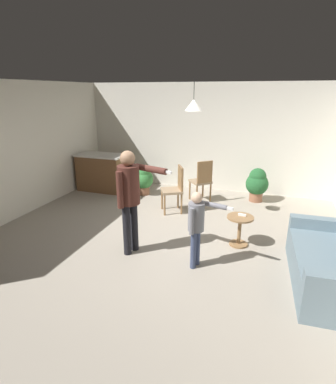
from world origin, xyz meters
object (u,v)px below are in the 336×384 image
Objects in this scene: kitchen_counter at (102,172)px; person_child at (197,222)px; side_table_by_couch at (240,227)px; person_adult at (130,192)px; potted_plant_corner at (257,183)px; dining_chair_by_counter at (175,187)px; spare_remote_on_table at (242,215)px; potted_plant_by_wall at (144,179)px; couch_floral at (333,263)px; dining_chair_near_wall at (202,179)px.

kitchen_counter is 4.25m from person_child.
person_child reaches higher than side_table_by_couch.
person_adult is 3.63m from potted_plant_corner.
person_adult reaches higher than dining_chair_by_counter.
kitchen_counter is 4.19m from spare_remote_on_table.
spare_remote_on_table is at bearing -35.98° from potted_plant_by_wall.
potted_plant_corner is at bearing 167.27° from person_adult.
dining_chair_by_counter is 1.39m from potted_plant_by_wall.
couch_floral is 3.52m from dining_chair_near_wall.
potted_plant_corner reaches higher than side_table_by_couch.
dining_chair_by_counter is 1.83m from spare_remote_on_table.
spare_remote_on_table is (1.50, -1.04, -0.01)m from dining_chair_by_counter.
dining_chair_near_wall is at bearing 120.08° from side_table_by_couch.
spare_remote_on_table is (3.76, -1.86, 0.06)m from kitchen_counter.
couch_floral is 3.27m from potted_plant_corner.
dining_chair_near_wall is at bearing -154.93° from person_child.
couch_floral is 14.18× the size of spare_remote_on_table.
dining_chair_near_wall is at bearing -0.65° from kitchen_counter.
couch_floral is 1.58× the size of person_child.
person_adult is at bearing -80.32° from person_child.
person_child reaches higher than spare_remote_on_table.
potted_plant_corner is 6.14× the size of spare_remote_on_table.
potted_plant_corner is (0.13, 2.33, 0.11)m from side_table_by_couch.
dining_chair_near_wall reaches higher than potted_plant_corner.
couch_floral is 2.98m from person_adult.
person_child is 2.80m from dining_chair_near_wall.
spare_remote_on_table is at bearing 55.60° from couch_floral.
person_child is (-1.82, -0.15, 0.39)m from couch_floral.
potted_plant_by_wall is (-2.58, 1.93, 0.08)m from side_table_by_couch.
potted_plant_by_wall reaches higher than spare_remote_on_table.
person_child is 2.19m from dining_chair_by_counter.
side_table_by_couch is 0.31× the size of person_adult.
couch_floral is at bearing -34.50° from potted_plant_by_wall.
dining_chair_near_wall is at bearing -159.00° from potted_plant_corner.
person_child is 1.56× the size of potted_plant_by_wall.
spare_remote_on_table is (0.02, 0.04, 0.21)m from side_table_by_couch.
dining_chair_by_counter is at bearing 143.84° from side_table_by_couch.
dining_chair_by_counter is at bearing -167.49° from person_adult.
potted_plant_corner is at bearing -177.93° from person_child.
person_child reaches higher than couch_floral.
kitchen_counter is 1.26× the size of dining_chair_by_counter.
side_table_by_couch is at bearing -26.89° from kitchen_counter.
person_adult is 1.43× the size of person_child.
person_child is 1.46× the size of potted_plant_corner.
person_child is at bearing -101.67° from potted_plant_corner.
person_adult is at bearing -153.59° from side_table_by_couch.
spare_remote_on_table is at bearing -26.27° from kitchen_counter.
person_adult is 2.96m from potted_plant_by_wall.
person_adult is at bearing -143.13° from dining_chair_near_wall.
couch_floral is at bearing -89.51° from dining_chair_near_wall.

